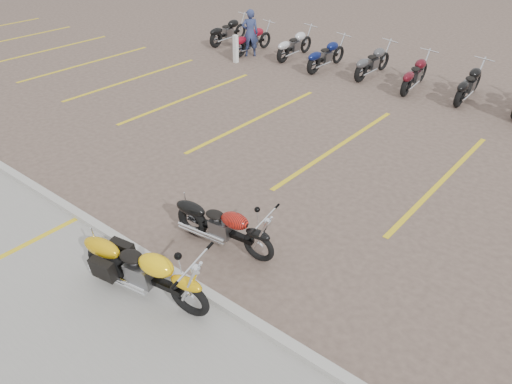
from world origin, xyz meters
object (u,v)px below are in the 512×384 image
(yellow_cruiser, at_px, (144,270))
(flame_cruiser, at_px, (223,226))
(person_a, at_px, (250,33))
(bollard, at_px, (236,49))

(yellow_cruiser, bearing_deg, flame_cruiser, 77.56)
(person_a, xyz_separation_m, bollard, (0.13, -0.97, -0.37))
(person_a, bearing_deg, flame_cruiser, 82.94)
(bollard, bearing_deg, flame_cruiser, -49.80)
(yellow_cruiser, xyz_separation_m, person_a, (-7.17, 11.13, 0.38))
(flame_cruiser, bearing_deg, person_a, 121.02)
(yellow_cruiser, height_order, flame_cruiser, yellow_cruiser)
(flame_cruiser, height_order, bollard, bollard)
(person_a, relative_size, bollard, 1.74)
(yellow_cruiser, distance_m, bollard, 12.36)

